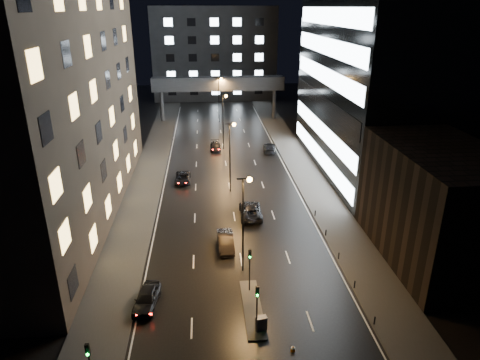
{
  "coord_description": "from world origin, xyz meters",
  "views": [
    {
      "loc": [
        -3.39,
        -28.47,
        24.76
      ],
      "look_at": [
        0.94,
        22.43,
        4.0
      ],
      "focal_mm": 32.0,
      "sensor_mm": 36.0,
      "label": 1
    }
  ],
  "objects_px": {
    "utility_cabinet": "(261,323)",
    "car_away_c": "(183,178)",
    "car_away_b": "(226,241)",
    "car_away_d": "(215,146)",
    "car_toward_b": "(270,148)",
    "car_toward_a": "(251,210)",
    "car_away_a": "(147,298)"
  },
  "relations": [
    {
      "from": "utility_cabinet",
      "to": "car_away_c",
      "type": "bearing_deg",
      "value": 90.39
    },
    {
      "from": "car_away_b",
      "to": "car_away_d",
      "type": "relative_size",
      "value": 1.04
    },
    {
      "from": "car_away_d",
      "to": "utility_cabinet",
      "type": "distance_m",
      "value": 48.4
    },
    {
      "from": "car_away_b",
      "to": "car_toward_b",
      "type": "xyz_separation_m",
      "value": [
        9.85,
        33.1,
        -0.02
      ]
    },
    {
      "from": "car_away_b",
      "to": "car_away_c",
      "type": "relative_size",
      "value": 0.99
    },
    {
      "from": "car_away_c",
      "to": "car_toward_a",
      "type": "xyz_separation_m",
      "value": [
        9.02,
        -12.15,
        0.12
      ]
    },
    {
      "from": "car_away_c",
      "to": "car_away_a",
      "type": "bearing_deg",
      "value": -93.87
    },
    {
      "from": "car_away_a",
      "to": "car_away_b",
      "type": "xyz_separation_m",
      "value": [
        7.5,
        9.25,
        0.01
      ]
    },
    {
      "from": "car_toward_b",
      "to": "car_away_d",
      "type": "bearing_deg",
      "value": -3.41
    },
    {
      "from": "car_away_d",
      "to": "car_toward_b",
      "type": "xyz_separation_m",
      "value": [
        9.85,
        -1.92,
        0.1
      ]
    },
    {
      "from": "utility_cabinet",
      "to": "car_away_d",
      "type": "bearing_deg",
      "value": 79.92
    },
    {
      "from": "car_away_a",
      "to": "car_away_c",
      "type": "relative_size",
      "value": 0.95
    },
    {
      "from": "car_toward_b",
      "to": "utility_cabinet",
      "type": "bearing_deg",
      "value": 88.26
    },
    {
      "from": "car_toward_a",
      "to": "car_toward_b",
      "type": "height_order",
      "value": "car_toward_a"
    },
    {
      "from": "car_away_a",
      "to": "car_away_d",
      "type": "relative_size",
      "value": 0.99
    },
    {
      "from": "car_away_b",
      "to": "utility_cabinet",
      "type": "xyz_separation_m",
      "value": [
        2.2,
        -13.33,
        -0.02
      ]
    },
    {
      "from": "car_away_a",
      "to": "car_away_c",
      "type": "height_order",
      "value": "car_away_a"
    },
    {
      "from": "car_away_b",
      "to": "car_toward_b",
      "type": "height_order",
      "value": "car_away_b"
    },
    {
      "from": "car_away_a",
      "to": "car_toward_a",
      "type": "height_order",
      "value": "car_toward_a"
    },
    {
      "from": "car_away_b",
      "to": "car_toward_a",
      "type": "height_order",
      "value": "car_toward_a"
    },
    {
      "from": "utility_cabinet",
      "to": "car_away_a",
      "type": "bearing_deg",
      "value": 144.52
    },
    {
      "from": "car_away_d",
      "to": "utility_cabinet",
      "type": "height_order",
      "value": "utility_cabinet"
    },
    {
      "from": "car_away_d",
      "to": "car_away_b",
      "type": "bearing_deg",
      "value": -90.24
    },
    {
      "from": "car_toward_a",
      "to": "utility_cabinet",
      "type": "relative_size",
      "value": 4.61
    },
    {
      "from": "car_away_a",
      "to": "car_toward_a",
      "type": "xyz_separation_m",
      "value": [
        11.07,
        16.71,
        0.02
      ]
    },
    {
      "from": "car_away_a",
      "to": "car_toward_b",
      "type": "bearing_deg",
      "value": 75.41
    },
    {
      "from": "car_away_c",
      "to": "car_toward_a",
      "type": "bearing_deg",
      "value": -53.23
    },
    {
      "from": "car_toward_a",
      "to": "car_away_d",
      "type": "bearing_deg",
      "value": -81.29
    },
    {
      "from": "car_away_a",
      "to": "car_away_c",
      "type": "xyz_separation_m",
      "value": [
        2.05,
        28.86,
        -0.11
      ]
    },
    {
      "from": "car_toward_b",
      "to": "car_toward_a",
      "type": "bearing_deg",
      "value": 83.86
    },
    {
      "from": "car_away_d",
      "to": "car_toward_a",
      "type": "relative_size",
      "value": 0.81
    },
    {
      "from": "car_away_a",
      "to": "utility_cabinet",
      "type": "height_order",
      "value": "car_away_a"
    }
  ]
}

